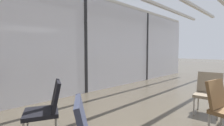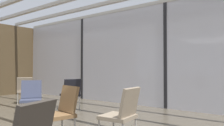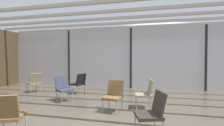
% 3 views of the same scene
% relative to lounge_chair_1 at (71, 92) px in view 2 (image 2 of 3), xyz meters
% --- Properties ---
extents(glass_curtain_wall, '(14.00, 0.08, 3.11)m').
position_rel_lounge_chair_1_xyz_m(glass_curtain_wall, '(2.03, 1.87, 1.06)').
color(glass_curtain_wall, silver).
rests_on(glass_curtain_wall, ground).
extents(window_mullion_0, '(0.10, 0.12, 3.11)m').
position_rel_lounge_chair_1_xyz_m(window_mullion_0, '(-1.47, 1.87, 1.06)').
color(window_mullion_0, black).
rests_on(window_mullion_0, ground).
extents(window_mullion_1, '(0.10, 0.12, 3.11)m').
position_rel_lounge_chair_1_xyz_m(window_mullion_1, '(2.03, 1.87, 1.06)').
color(window_mullion_1, black).
rests_on(window_mullion_1, ground).
extents(lounge_chair_1, '(0.67, 0.65, 0.87)m').
position_rel_lounge_chair_1_xyz_m(lounge_chair_1, '(0.00, 0.00, 0.00)').
color(lounge_chair_1, black).
rests_on(lounge_chair_1, ground).
extents(lounge_chair_2, '(0.57, 0.60, 0.87)m').
position_rel_lounge_chair_1_xyz_m(lounge_chair_2, '(1.95, -1.90, 0.00)').
color(lounge_chair_2, brown).
rests_on(lounge_chair_2, ground).
extents(lounge_chair_3, '(0.57, 0.53, 0.87)m').
position_rel_lounge_chair_1_xyz_m(lounge_chair_3, '(2.86, -1.44, 0.00)').
color(lounge_chair_3, '#7F705B').
rests_on(lounge_chair_3, ground).
extents(lounge_chair_4, '(0.70, 0.69, 0.87)m').
position_rel_lounge_chair_1_xyz_m(lounge_chair_4, '(-0.04, -1.23, 0.00)').
color(lounge_chair_4, '#33384C').
rests_on(lounge_chair_4, ground).
extents(lounge_chair_5, '(0.69, 0.68, 0.87)m').
position_rel_lounge_chair_1_xyz_m(lounge_chair_5, '(-2.07, -0.22, 0.00)').
color(lounge_chair_5, '#7F705B').
rests_on(lounge_chair_5, ground).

